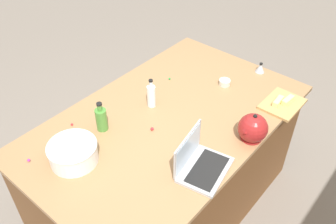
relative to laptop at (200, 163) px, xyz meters
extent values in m
plane|color=slate|center=(-0.22, -0.41, -0.95)|extent=(12.00, 12.00, 0.00)
cube|color=brown|center=(-0.22, -0.41, -0.51)|extent=(1.82, 1.09, 0.87)
cube|color=#9E754C|center=(-0.22, -0.41, -0.06)|extent=(1.88, 1.15, 0.03)
cube|color=#B7B7BC|center=(-0.01, 0.04, -0.04)|extent=(0.35, 0.27, 0.02)
cube|color=black|center=(-0.01, 0.05, -0.03)|extent=(0.30, 0.20, 0.00)
cube|color=#B7B7BC|center=(0.01, -0.08, 0.07)|extent=(0.30, 0.07, 0.20)
cube|color=silver|center=(0.01, -0.07, 0.07)|extent=(0.27, 0.05, 0.18)
cylinder|color=white|center=(0.41, -0.58, 0.01)|extent=(0.27, 0.27, 0.11)
cylinder|color=black|center=(0.41, -0.58, 0.02)|extent=(0.22, 0.22, 0.10)
torus|color=white|center=(0.41, -0.58, 0.07)|extent=(0.28, 0.28, 0.02)
cylinder|color=white|center=(-0.25, -0.58, 0.03)|extent=(0.06, 0.06, 0.15)
cylinder|color=white|center=(-0.25, -0.58, 0.13)|extent=(0.02, 0.02, 0.04)
cylinder|color=black|center=(-0.25, -0.58, 0.16)|extent=(0.03, 0.03, 0.01)
cylinder|color=#4C8C38|center=(0.12, -0.66, 0.03)|extent=(0.07, 0.07, 0.15)
cylinder|color=#4C8C38|center=(0.12, -0.66, 0.12)|extent=(0.03, 0.03, 0.04)
cylinder|color=black|center=(0.12, -0.66, 0.15)|extent=(0.03, 0.03, 0.01)
cylinder|color=maroon|center=(-0.40, 0.10, -0.04)|extent=(0.13, 0.13, 0.01)
sphere|color=maroon|center=(-0.40, 0.10, 0.03)|extent=(0.18, 0.18, 0.18)
cone|color=maroon|center=(-0.32, 0.10, 0.05)|extent=(0.08, 0.03, 0.07)
sphere|color=black|center=(-0.40, 0.10, 0.13)|extent=(0.02, 0.02, 0.02)
cube|color=tan|center=(-0.82, 0.09, -0.04)|extent=(0.29, 0.23, 0.02)
cube|color=#F4E58C|center=(-0.79, 0.07, -0.01)|extent=(0.11, 0.04, 0.04)
cube|color=#F4E58C|center=(-0.85, 0.11, -0.01)|extent=(0.11, 0.05, 0.04)
cylinder|color=beige|center=(-0.77, -0.34, -0.03)|extent=(0.08, 0.08, 0.04)
cone|color=#B2B2B7|center=(-1.08, -0.23, -0.01)|extent=(0.07, 0.07, 0.07)
cylinder|color=black|center=(-1.08, -0.23, 0.03)|extent=(0.02, 0.02, 0.01)
sphere|color=#CC3399|center=(0.58, -0.77, -0.04)|extent=(0.02, 0.02, 0.02)
sphere|color=orange|center=(0.33, -0.66, -0.04)|extent=(0.02, 0.02, 0.02)
sphere|color=red|center=(0.23, -0.83, -0.04)|extent=(0.02, 0.02, 0.02)
sphere|color=red|center=(-0.06, -0.41, -0.04)|extent=(0.02, 0.02, 0.02)
sphere|color=green|center=(-0.56, -0.68, -0.04)|extent=(0.01, 0.01, 0.01)
sphere|color=yellow|center=(-0.53, 0.06, -0.04)|extent=(0.02, 0.02, 0.02)
camera|label=1|loc=(1.13, 0.73, 1.48)|focal=38.52mm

